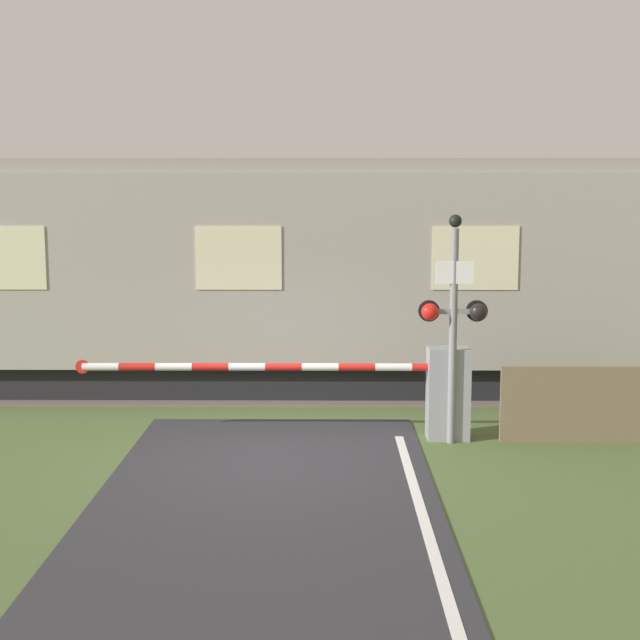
# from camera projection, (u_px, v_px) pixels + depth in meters

# --- Properties ---
(ground_plane) EXTENTS (80.00, 80.00, 0.00)m
(ground_plane) POSITION_uv_depth(u_px,v_px,m) (274.00, 458.00, 11.98)
(ground_plane) COLOR #4C6033
(track_bed) EXTENTS (36.00, 3.20, 0.13)m
(track_bed) POSITION_uv_depth(u_px,v_px,m) (289.00, 385.00, 16.42)
(track_bed) COLOR #666056
(track_bed) RESTS_ON ground_plane
(train) EXTENTS (14.15, 2.94, 4.11)m
(train) POSITION_uv_depth(u_px,v_px,m) (247.00, 273.00, 16.14)
(train) COLOR black
(train) RESTS_ON ground_plane
(crossing_barrier) EXTENTS (5.68, 0.44, 1.34)m
(crossing_barrier) POSITION_uv_depth(u_px,v_px,m) (420.00, 389.00, 12.84)
(crossing_barrier) COLOR gray
(crossing_barrier) RESTS_ON ground_plane
(signal_post) EXTENTS (0.97, 0.26, 3.24)m
(signal_post) POSITION_uv_depth(u_px,v_px,m) (454.00, 315.00, 12.44)
(signal_post) COLOR gray
(signal_post) RESTS_ON ground_plane
(roadside_fence) EXTENTS (2.64, 0.06, 1.10)m
(roadside_fence) POSITION_uv_depth(u_px,v_px,m) (593.00, 405.00, 12.66)
(roadside_fence) COLOR #726047
(roadside_fence) RESTS_ON ground_plane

